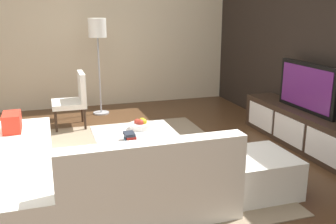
# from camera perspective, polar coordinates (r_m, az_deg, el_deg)

# --- Properties ---
(ground_plane) EXTENTS (14.00, 14.00, 0.00)m
(ground_plane) POSITION_cam_1_polar(r_m,az_deg,el_deg) (4.59, -5.67, -8.28)
(ground_plane) COLOR #4C301C
(feature_wall_back) EXTENTS (6.40, 0.12, 2.80)m
(feature_wall_back) POSITION_cam_1_polar(r_m,az_deg,el_deg) (5.46, 23.24, 9.57)
(feature_wall_back) COLOR black
(feature_wall_back) RESTS_ON ground
(side_wall_left) EXTENTS (0.12, 5.20, 2.80)m
(side_wall_left) POSITION_cam_1_polar(r_m,az_deg,el_deg) (7.41, -9.81, 11.76)
(side_wall_left) COLOR beige
(side_wall_left) RESTS_ON ground
(area_rug) EXTENTS (3.40, 2.72, 0.01)m
(area_rug) POSITION_cam_1_polar(r_m,az_deg,el_deg) (4.68, -5.93, -7.75)
(area_rug) COLOR gray
(area_rug) RESTS_ON ground
(media_console) EXTENTS (2.29, 0.47, 0.50)m
(media_console) POSITION_cam_1_polar(r_m,az_deg,el_deg) (5.48, 19.57, -2.37)
(media_console) COLOR #332319
(media_console) RESTS_ON ground
(television) EXTENTS (1.11, 0.06, 0.65)m
(television) POSITION_cam_1_polar(r_m,az_deg,el_deg) (5.34, 20.12, 3.51)
(television) COLOR black
(television) RESTS_ON media_console
(sectional_couch) EXTENTS (2.49, 2.44, 0.80)m
(sectional_couch) POSITION_cam_1_polar(r_m,az_deg,el_deg) (3.91, -16.50, -8.79)
(sectional_couch) COLOR white
(sectional_couch) RESTS_ON ground
(coffee_table) EXTENTS (0.95, 0.97, 0.38)m
(coffee_table) POSITION_cam_1_polar(r_m,az_deg,el_deg) (4.62, -4.78, -5.38)
(coffee_table) COLOR #332319
(coffee_table) RESTS_ON ground
(accent_chair_near) EXTENTS (0.55, 0.51, 0.87)m
(accent_chair_near) POSITION_cam_1_polar(r_m,az_deg,el_deg) (6.15, -13.85, 2.27)
(accent_chair_near) COLOR #332319
(accent_chair_near) RESTS_ON ground
(floor_lamp) EXTENTS (0.31, 0.31, 1.67)m
(floor_lamp) POSITION_cam_1_polar(r_m,az_deg,el_deg) (6.71, -10.55, 11.39)
(floor_lamp) COLOR #A5A5AA
(floor_lamp) RESTS_ON ground
(ottoman) EXTENTS (0.70, 0.70, 0.40)m
(ottoman) POSITION_cam_1_polar(r_m,az_deg,el_deg) (4.04, 13.18, -8.93)
(ottoman) COLOR white
(ottoman) RESTS_ON ground
(fruit_bowl) EXTENTS (0.28, 0.28, 0.13)m
(fruit_bowl) POSITION_cam_1_polar(r_m,az_deg,el_deg) (4.73, -4.14, -1.90)
(fruit_bowl) COLOR silver
(fruit_bowl) RESTS_ON coffee_table
(book_stack) EXTENTS (0.18, 0.14, 0.09)m
(book_stack) POSITION_cam_1_polar(r_m,az_deg,el_deg) (4.32, -5.71, -3.73)
(book_stack) COLOR #2D516B
(book_stack) RESTS_ON coffee_table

